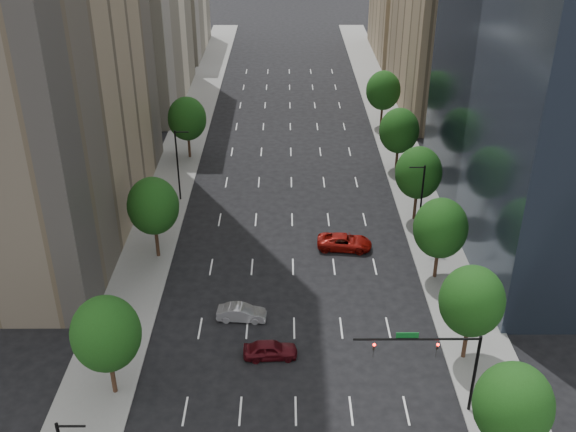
{
  "coord_description": "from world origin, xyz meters",
  "views": [
    {
      "loc": [
        -0.72,
        -7.02,
        36.69
      ],
      "look_at": [
        -0.52,
        46.07,
        8.0
      ],
      "focal_mm": 41.51,
      "sensor_mm": 36.0,
      "label": 1
    }
  ],
  "objects_px": {
    "car_maroon": "(270,350)",
    "car_silver": "(242,313)",
    "traffic_signal": "(443,357)",
    "car_red_far": "(345,242)"
  },
  "relations": [
    {
      "from": "car_silver",
      "to": "car_maroon",
      "type": "bearing_deg",
      "value": -147.96
    },
    {
      "from": "traffic_signal",
      "to": "car_red_far",
      "type": "height_order",
      "value": "traffic_signal"
    },
    {
      "from": "car_maroon",
      "to": "car_red_far",
      "type": "distance_m",
      "value": 18.98
    },
    {
      "from": "car_maroon",
      "to": "car_silver",
      "type": "bearing_deg",
      "value": 24.64
    },
    {
      "from": "traffic_signal",
      "to": "car_silver",
      "type": "bearing_deg",
      "value": 143.49
    },
    {
      "from": "car_silver",
      "to": "car_red_far",
      "type": "relative_size",
      "value": 0.77
    },
    {
      "from": "car_maroon",
      "to": "car_silver",
      "type": "height_order",
      "value": "car_maroon"
    },
    {
      "from": "car_maroon",
      "to": "car_red_far",
      "type": "height_order",
      "value": "car_red_far"
    },
    {
      "from": "traffic_signal",
      "to": "car_silver",
      "type": "xyz_separation_m",
      "value": [
        -15.23,
        11.27,
        -4.44
      ]
    },
    {
      "from": "traffic_signal",
      "to": "car_red_far",
      "type": "distance_m",
      "value": 24.51
    }
  ]
}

